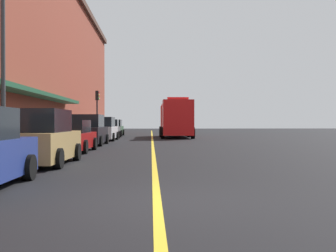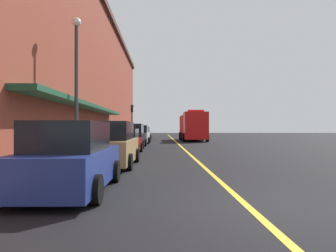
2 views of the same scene
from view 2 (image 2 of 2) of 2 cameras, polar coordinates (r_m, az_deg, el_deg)
ground_plane at (r=31.26m, az=1.73°, el=-3.22°), size 112.00×112.00×0.00m
sidewalk_left at (r=31.52m, az=-9.61°, el=-3.06°), size 2.40×70.00×0.15m
lane_center_stripe at (r=31.26m, az=1.73°, el=-3.22°), size 0.16×70.00×0.01m
brick_building_left at (r=32.86m, az=-22.91°, el=9.49°), size 13.56×64.00×14.32m
parked_car_0 at (r=7.90m, az=-17.93°, el=-6.03°), size 2.01×4.21×1.76m
parked_car_1 at (r=12.76m, az=-10.88°, el=-3.64°), size 2.20×4.36×1.86m
parked_car_2 at (r=18.49m, az=-8.42°, el=-3.02°), size 2.16×4.28×1.53m
parked_car_3 at (r=24.10m, az=-6.79°, el=-2.01°), size 2.13×4.63×1.90m
parked_car_4 at (r=30.28m, az=-5.50°, el=-1.71°), size 2.20×4.59×1.82m
parked_car_5 at (r=35.56m, az=-5.00°, el=-1.60°), size 2.14×4.22×1.67m
parked_car_6 at (r=40.98m, az=-4.63°, el=-1.41°), size 1.99×4.25×1.69m
fire_truck at (r=36.51m, az=4.70°, el=-0.13°), size 2.92×8.75×3.56m
parking_meter_0 at (r=40.94m, az=-6.55°, el=-1.04°), size 0.14×0.18×1.33m
parking_meter_1 at (r=27.90m, az=-8.89°, el=-1.40°), size 0.14×0.18×1.33m
parking_meter_2 at (r=8.98m, az=-24.93°, el=-3.80°), size 0.14×0.18×1.33m
parking_meter_3 at (r=40.72m, az=-6.58°, el=-1.04°), size 0.14×0.18×1.33m
street_lamp_left at (r=15.79m, az=-17.05°, el=9.90°), size 0.44×0.44×6.94m
traffic_light_near at (r=37.90m, az=-6.86°, el=2.07°), size 0.38×0.36×4.30m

